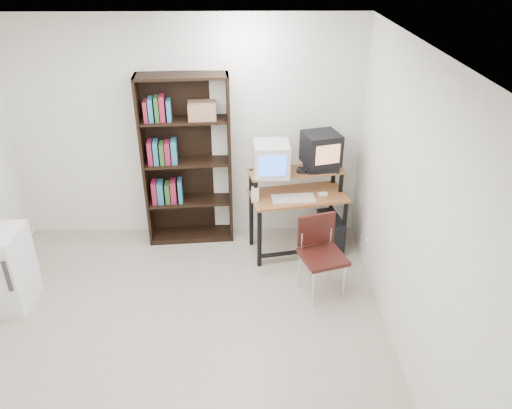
{
  "coord_description": "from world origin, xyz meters",
  "views": [
    {
      "loc": [
        0.7,
        -3.42,
        3.29
      ],
      "look_at": [
        0.77,
        1.1,
        0.84
      ],
      "focal_mm": 35.0,
      "sensor_mm": 36.0,
      "label": 1
    }
  ],
  "objects_px": {
    "crt_monitor": "(272,159)",
    "pc_tower": "(330,233)",
    "crt_tv": "(321,148)",
    "mini_fridge": "(1,269)",
    "bookshelf": "(187,160)",
    "computer_desk": "(297,199)",
    "school_chair": "(320,248)"
  },
  "relations": [
    {
      "from": "crt_monitor",
      "to": "school_chair",
      "type": "relative_size",
      "value": 0.48
    },
    {
      "from": "crt_monitor",
      "to": "pc_tower",
      "type": "bearing_deg",
      "value": -2.09
    },
    {
      "from": "crt_tv",
      "to": "bookshelf",
      "type": "relative_size",
      "value": 0.23
    },
    {
      "from": "computer_desk",
      "to": "mini_fridge",
      "type": "height_order",
      "value": "computer_desk"
    },
    {
      "from": "computer_desk",
      "to": "bookshelf",
      "type": "distance_m",
      "value": 1.35
    },
    {
      "from": "computer_desk",
      "to": "pc_tower",
      "type": "distance_m",
      "value": 0.62
    },
    {
      "from": "crt_monitor",
      "to": "crt_tv",
      "type": "distance_m",
      "value": 0.56
    },
    {
      "from": "school_chair",
      "to": "mini_fridge",
      "type": "height_order",
      "value": "mini_fridge"
    },
    {
      "from": "bookshelf",
      "to": "mini_fridge",
      "type": "xyz_separation_m",
      "value": [
        -1.71,
        -1.28,
        -0.6
      ]
    },
    {
      "from": "school_chair",
      "to": "mini_fridge",
      "type": "bearing_deg",
      "value": 166.07
    },
    {
      "from": "computer_desk",
      "to": "crt_monitor",
      "type": "distance_m",
      "value": 0.56
    },
    {
      "from": "computer_desk",
      "to": "pc_tower",
      "type": "xyz_separation_m",
      "value": [
        0.41,
        0.02,
        -0.46
      ]
    },
    {
      "from": "school_chair",
      "to": "mini_fridge",
      "type": "distance_m",
      "value": 3.14
    },
    {
      "from": "crt_monitor",
      "to": "pc_tower",
      "type": "distance_m",
      "value": 1.17
    },
    {
      "from": "crt_monitor",
      "to": "school_chair",
      "type": "distance_m",
      "value": 1.12
    },
    {
      "from": "crt_tv",
      "to": "pc_tower",
      "type": "bearing_deg",
      "value": -51.89
    },
    {
      "from": "school_chair",
      "to": "mini_fridge",
      "type": "relative_size",
      "value": 1.0
    },
    {
      "from": "crt_monitor",
      "to": "crt_tv",
      "type": "relative_size",
      "value": 0.87
    },
    {
      "from": "crt_monitor",
      "to": "mini_fridge",
      "type": "bearing_deg",
      "value": -161.2
    },
    {
      "from": "crt_tv",
      "to": "pc_tower",
      "type": "distance_m",
      "value": 1.03
    },
    {
      "from": "school_chair",
      "to": "crt_monitor",
      "type": "bearing_deg",
      "value": 103.31
    },
    {
      "from": "pc_tower",
      "to": "bookshelf",
      "type": "distance_m",
      "value": 1.88
    },
    {
      "from": "mini_fridge",
      "to": "bookshelf",
      "type": "bearing_deg",
      "value": 38.05
    },
    {
      "from": "computer_desk",
      "to": "crt_tv",
      "type": "relative_size",
      "value": 2.5
    },
    {
      "from": "crt_tv",
      "to": "mini_fridge",
      "type": "distance_m",
      "value": 3.49
    },
    {
      "from": "computer_desk",
      "to": "pc_tower",
      "type": "relative_size",
      "value": 2.53
    },
    {
      "from": "computer_desk",
      "to": "school_chair",
      "type": "bearing_deg",
      "value": -88.36
    },
    {
      "from": "crt_monitor",
      "to": "bookshelf",
      "type": "xyz_separation_m",
      "value": [
        -0.96,
        0.3,
        -0.13
      ]
    },
    {
      "from": "crt_tv",
      "to": "mini_fridge",
      "type": "bearing_deg",
      "value": -177.52
    },
    {
      "from": "computer_desk",
      "to": "crt_tv",
      "type": "distance_m",
      "value": 0.62
    },
    {
      "from": "crt_monitor",
      "to": "crt_tv",
      "type": "xyz_separation_m",
      "value": [
        0.55,
        0.1,
        0.08
      ]
    },
    {
      "from": "computer_desk",
      "to": "crt_monitor",
      "type": "relative_size",
      "value": 2.88
    }
  ]
}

